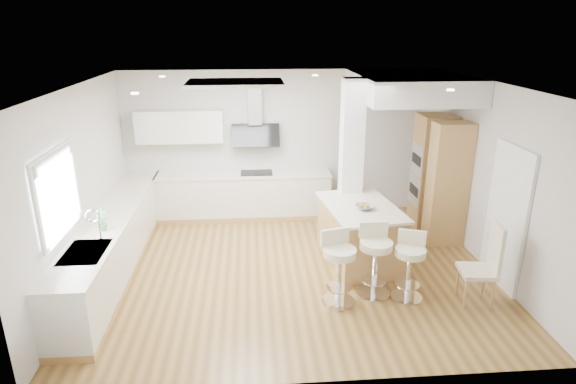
{
  "coord_description": "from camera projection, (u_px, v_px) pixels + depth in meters",
  "views": [
    {
      "loc": [
        -0.59,
        -6.61,
        3.59
      ],
      "look_at": [
        -0.04,
        0.4,
        1.13
      ],
      "focal_mm": 30.0,
      "sensor_mm": 36.0,
      "label": 1
    }
  ],
  "objects": [
    {
      "name": "ground",
      "position": [
        292.0,
        269.0,
        7.45
      ],
      "size": [
        6.0,
        6.0,
        0.0
      ],
      "primitive_type": "plane",
      "color": "olive",
      "rests_on": "ground"
    },
    {
      "name": "ceiling",
      "position": [
        292.0,
        269.0,
        7.45
      ],
      "size": [
        6.0,
        5.0,
        0.02
      ],
      "primitive_type": "cube",
      "color": "silver",
      "rests_on": "ground"
    },
    {
      "name": "wall_back",
      "position": [
        281.0,
        143.0,
        9.34
      ],
      "size": [
        6.0,
        0.04,
        2.8
      ],
      "primitive_type": "cube",
      "color": "beige",
      "rests_on": "ground"
    },
    {
      "name": "wall_left",
      "position": [
        81.0,
        189.0,
        6.76
      ],
      "size": [
        0.04,
        5.0,
        2.8
      ],
      "primitive_type": "cube",
      "color": "beige",
      "rests_on": "ground"
    },
    {
      "name": "wall_right",
      "position": [
        492.0,
        179.0,
        7.21
      ],
      "size": [
        0.04,
        5.0,
        2.8
      ],
      "primitive_type": "cube",
      "color": "beige",
      "rests_on": "ground"
    },
    {
      "name": "skylight",
      "position": [
        236.0,
        83.0,
        7.04
      ],
      "size": [
        4.1,
        2.1,
        0.06
      ],
      "color": "white",
      "rests_on": "ground"
    },
    {
      "name": "window_left",
      "position": [
        57.0,
        190.0,
        5.82
      ],
      "size": [
        0.06,
        1.28,
        1.07
      ],
      "color": "silver",
      "rests_on": "ground"
    },
    {
      "name": "doorway_right",
      "position": [
        506.0,
        219.0,
        6.78
      ],
      "size": [
        0.05,
        1.0,
        2.1
      ],
      "color": "#423A34",
      "rests_on": "ground"
    },
    {
      "name": "counter_left",
      "position": [
        115.0,
        242.0,
        7.32
      ],
      "size": [
        0.63,
        4.5,
        1.35
      ],
      "color": "tan",
      "rests_on": "ground"
    },
    {
      "name": "counter_back",
      "position": [
        235.0,
        183.0,
        9.25
      ],
      "size": [
        3.62,
        0.63,
        2.5
      ],
      "color": "tan",
      "rests_on": "ground"
    },
    {
      "name": "pillar",
      "position": [
        351.0,
        164.0,
        7.96
      ],
      "size": [
        0.35,
        0.35,
        2.8
      ],
      "color": "white",
      "rests_on": "ground"
    },
    {
      "name": "soffit",
      "position": [
        410.0,
        86.0,
        8.06
      ],
      "size": [
        1.78,
        2.2,
        0.4
      ],
      "color": "silver",
      "rests_on": "ground"
    },
    {
      "name": "oven_column",
      "position": [
        438.0,
        177.0,
        8.46
      ],
      "size": [
        0.63,
        1.21,
        2.1
      ],
      "color": "tan",
      "rests_on": "ground"
    },
    {
      "name": "peninsula",
      "position": [
        359.0,
        233.0,
        7.55
      ],
      "size": [
        1.24,
        1.69,
        1.02
      ],
      "rotation": [
        0.0,
        0.0,
        0.14
      ],
      "color": "tan",
      "rests_on": "ground"
    },
    {
      "name": "bar_stool_a",
      "position": [
        339.0,
        264.0,
        6.39
      ],
      "size": [
        0.56,
        0.56,
        1.02
      ],
      "rotation": [
        0.0,
        0.0,
        0.26
      ],
      "color": "silver",
      "rests_on": "ground"
    },
    {
      "name": "bar_stool_b",
      "position": [
        375.0,
        256.0,
        6.58
      ],
      "size": [
        0.48,
        0.48,
        1.04
      ],
      "rotation": [
        0.0,
        0.0,
        0.03
      ],
      "color": "silver",
      "rests_on": "ground"
    },
    {
      "name": "bar_stool_c",
      "position": [
        409.0,
        263.0,
        6.5
      ],
      "size": [
        0.56,
        0.56,
        0.96
      ],
      "rotation": [
        0.0,
        0.0,
        -0.37
      ],
      "color": "silver",
      "rests_on": "ground"
    },
    {
      "name": "dining_chair",
      "position": [
        486.0,
        262.0,
        6.37
      ],
      "size": [
        0.5,
        0.5,
        1.16
      ],
      "rotation": [
        0.0,
        0.0,
        -0.12
      ],
      "color": "beige",
      "rests_on": "ground"
    }
  ]
}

